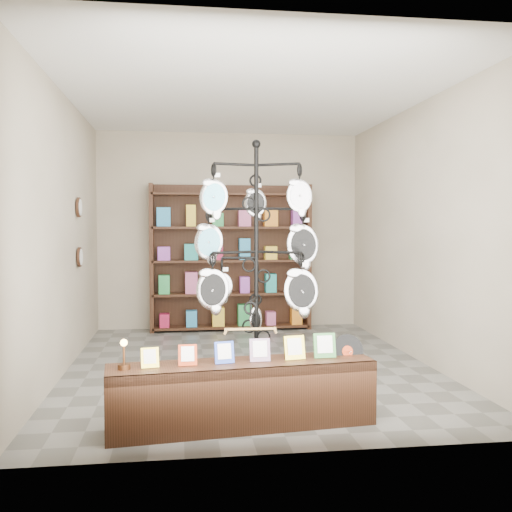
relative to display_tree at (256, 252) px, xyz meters
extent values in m
plane|color=slate|center=(0.10, 1.35, -1.34)|extent=(5.00, 5.00, 0.00)
plane|color=#C1B29B|center=(0.10, 3.85, 0.16)|extent=(4.00, 0.00, 4.00)
plane|color=#C1B29B|center=(0.10, -1.15, 0.16)|extent=(4.00, 0.00, 4.00)
plane|color=#C1B29B|center=(-1.90, 1.35, 0.16)|extent=(0.00, 5.00, 5.00)
plane|color=#C1B29B|center=(2.10, 1.35, 0.16)|extent=(0.00, 5.00, 5.00)
plane|color=white|center=(0.10, 1.35, 1.66)|extent=(5.00, 5.00, 0.00)
cylinder|color=black|center=(0.00, 0.00, -1.33)|extent=(0.52, 0.52, 0.03)
cylinder|color=black|center=(0.00, 0.00, -0.21)|extent=(0.04, 0.04, 2.27)
sphere|color=black|center=(0.00, 0.00, 0.94)|extent=(0.08, 0.08, 0.08)
ellipsoid|color=silver|center=(0.03, 0.24, -0.63)|extent=(0.12, 0.05, 0.24)
cube|color=tan|center=(-0.09, -0.31, -0.62)|extent=(0.43, 0.03, 0.04)
cube|color=black|center=(-0.19, -0.58, -1.09)|extent=(2.11, 0.64, 0.51)
cube|color=gold|center=(-0.90, -0.65, -0.76)|extent=(0.14, 0.06, 0.15)
cube|color=#AE2E0D|center=(-0.61, -0.63, -0.75)|extent=(0.15, 0.07, 0.16)
cube|color=#263FA5|center=(-0.33, -0.60, -0.75)|extent=(0.16, 0.07, 0.17)
cube|color=#E54C33|center=(-0.05, -0.57, -0.74)|extent=(0.17, 0.07, 0.18)
cube|color=gold|center=(0.23, -0.54, -0.74)|extent=(0.18, 0.07, 0.19)
cube|color=#337233|center=(0.49, -0.51, -0.73)|extent=(0.18, 0.08, 0.20)
cylinder|color=black|center=(0.70, -0.44, -0.80)|extent=(0.29, 0.09, 0.28)
cylinder|color=#AE2E0D|center=(0.70, -0.44, -0.80)|extent=(0.10, 0.04, 0.09)
cylinder|color=#4B2A15|center=(-1.08, -0.67, -0.81)|extent=(0.09, 0.09, 0.04)
cylinder|color=#4B2A15|center=(-1.08, -0.67, -0.73)|extent=(0.02, 0.02, 0.13)
sphere|color=#FFBF59|center=(-1.08, -0.67, -0.63)|extent=(0.05, 0.05, 0.05)
cube|color=black|center=(0.10, 3.79, -0.24)|extent=(2.40, 0.04, 2.20)
cube|color=black|center=(-1.08, 3.63, -0.24)|extent=(0.06, 0.36, 2.20)
cube|color=black|center=(1.28, 3.63, -0.24)|extent=(0.06, 0.36, 2.20)
cube|color=black|center=(0.10, 3.63, -1.29)|extent=(2.36, 0.36, 0.04)
cube|color=black|center=(0.10, 3.63, -0.79)|extent=(2.36, 0.36, 0.03)
cube|color=black|center=(0.10, 3.63, -0.29)|extent=(2.36, 0.36, 0.04)
cube|color=black|center=(0.10, 3.63, 0.21)|extent=(2.36, 0.36, 0.04)
cube|color=black|center=(0.10, 3.63, 0.71)|extent=(2.36, 0.36, 0.04)
cylinder|color=black|center=(-1.87, 2.15, 0.46)|extent=(0.03, 0.24, 0.24)
cylinder|color=black|center=(-1.87, 2.15, -0.14)|extent=(0.03, 0.24, 0.24)
camera|label=1|loc=(-0.67, -4.95, 0.23)|focal=40.00mm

